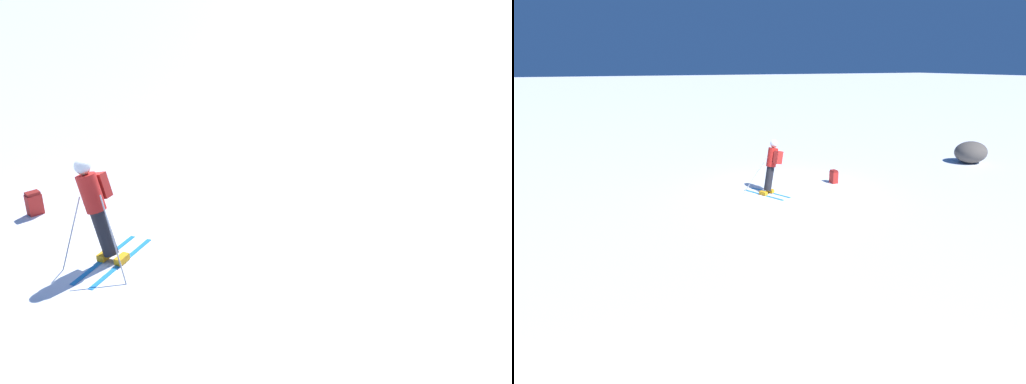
# 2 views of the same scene
# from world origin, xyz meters

# --- Properties ---
(ground_plane) EXTENTS (300.00, 300.00, 0.00)m
(ground_plane) POSITION_xyz_m (0.00, 0.00, 0.00)
(ground_plane) COLOR white
(skier) EXTENTS (1.40, 1.79, 1.88)m
(skier) POSITION_xyz_m (0.51, -0.08, 1.04)
(skier) COLOR #1E7AC6
(skier) RESTS_ON ground
(spare_backpack) EXTENTS (0.22, 0.30, 0.50)m
(spare_backpack) POSITION_xyz_m (-2.12, -0.20, 0.24)
(spare_backpack) COLOR #AD231E
(spare_backpack) RESTS_ON ground
(exposed_boulder_1) EXTENTS (1.51, 1.28, 0.98)m
(exposed_boulder_1) POSITION_xyz_m (-9.56, -0.41, 0.49)
(exposed_boulder_1) COLOR #4C4742
(exposed_boulder_1) RESTS_ON ground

